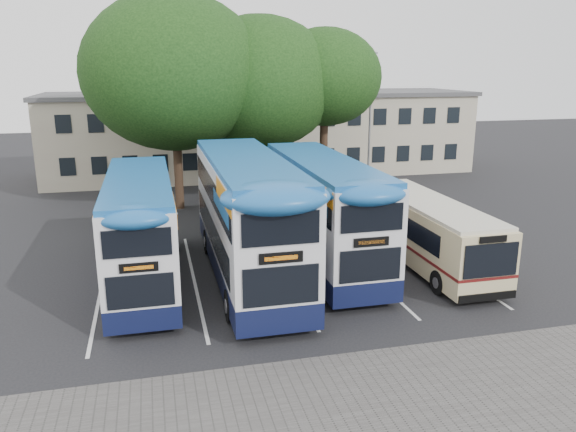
{
  "coord_description": "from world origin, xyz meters",
  "views": [
    {
      "loc": [
        -8.58,
        -16.03,
        8.22
      ],
      "look_at": [
        -3.42,
        5.0,
        2.37
      ],
      "focal_mm": 35.0,
      "sensor_mm": 36.0,
      "label": 1
    }
  ],
  "objects_px": {
    "lamp_post": "(370,113)",
    "tree_right": "(325,77)",
    "tree_mid": "(260,83)",
    "tree_left": "(173,72)",
    "bus_dd_right": "(323,207)",
    "bus_dd_mid": "(247,213)",
    "bus_single": "(426,228)",
    "bus_dd_left": "(141,226)"
  },
  "relations": [
    {
      "from": "lamp_post",
      "to": "bus_dd_left",
      "type": "bearing_deg",
      "value": -135.81
    },
    {
      "from": "lamp_post",
      "to": "tree_right",
      "type": "bearing_deg",
      "value": -146.4
    },
    {
      "from": "tree_left",
      "to": "tree_right",
      "type": "bearing_deg",
      "value": 2.59
    },
    {
      "from": "lamp_post",
      "to": "tree_right",
      "type": "distance_m",
      "value": 5.51
    },
    {
      "from": "tree_left",
      "to": "lamp_post",
      "type": "bearing_deg",
      "value": 13.53
    },
    {
      "from": "tree_right",
      "to": "bus_dd_mid",
      "type": "relative_size",
      "value": 0.9
    },
    {
      "from": "tree_mid",
      "to": "bus_dd_right",
      "type": "height_order",
      "value": "tree_mid"
    },
    {
      "from": "lamp_post",
      "to": "tree_right",
      "type": "height_order",
      "value": "tree_right"
    },
    {
      "from": "tree_mid",
      "to": "bus_dd_right",
      "type": "distance_m",
      "value": 12.71
    },
    {
      "from": "bus_dd_mid",
      "to": "bus_dd_right",
      "type": "bearing_deg",
      "value": 15.75
    },
    {
      "from": "tree_right",
      "to": "bus_dd_left",
      "type": "relative_size",
      "value": 1.04
    },
    {
      "from": "tree_left",
      "to": "tree_mid",
      "type": "xyz_separation_m",
      "value": [
        5.04,
        0.75,
        -0.64
      ]
    },
    {
      "from": "bus_dd_mid",
      "to": "lamp_post",
      "type": "bearing_deg",
      "value": 53.77
    },
    {
      "from": "bus_dd_left",
      "to": "bus_dd_right",
      "type": "bearing_deg",
      "value": 4.04
    },
    {
      "from": "tree_left",
      "to": "bus_single",
      "type": "distance_m",
      "value": 16.72
    },
    {
      "from": "tree_left",
      "to": "bus_dd_right",
      "type": "relative_size",
      "value": 1.13
    },
    {
      "from": "tree_mid",
      "to": "lamp_post",
      "type": "bearing_deg",
      "value": 16.62
    },
    {
      "from": "bus_dd_right",
      "to": "bus_dd_mid",
      "type": "bearing_deg",
      "value": -164.25
    },
    {
      "from": "bus_dd_right",
      "to": "bus_single",
      "type": "distance_m",
      "value": 4.46
    },
    {
      "from": "tree_right",
      "to": "bus_dd_right",
      "type": "xyz_separation_m",
      "value": [
        -3.6,
        -11.46,
        -5.01
      ]
    },
    {
      "from": "tree_left",
      "to": "bus_dd_mid",
      "type": "bearing_deg",
      "value": -80.55
    },
    {
      "from": "bus_single",
      "to": "bus_dd_mid",
      "type": "bearing_deg",
      "value": 178.41
    },
    {
      "from": "bus_single",
      "to": "bus_dd_left",
      "type": "bearing_deg",
      "value": 176.87
    },
    {
      "from": "tree_left",
      "to": "bus_dd_right",
      "type": "bearing_deg",
      "value": -64.11
    },
    {
      "from": "tree_left",
      "to": "tree_mid",
      "type": "distance_m",
      "value": 5.14
    },
    {
      "from": "tree_right",
      "to": "bus_single",
      "type": "distance_m",
      "value": 13.94
    },
    {
      "from": "lamp_post",
      "to": "bus_dd_mid",
      "type": "height_order",
      "value": "lamp_post"
    },
    {
      "from": "lamp_post",
      "to": "bus_single",
      "type": "height_order",
      "value": "lamp_post"
    },
    {
      "from": "bus_dd_left",
      "to": "bus_dd_right",
      "type": "relative_size",
      "value": 0.93
    },
    {
      "from": "bus_dd_mid",
      "to": "tree_right",
      "type": "bearing_deg",
      "value": 60.68
    },
    {
      "from": "tree_mid",
      "to": "bus_dd_mid",
      "type": "bearing_deg",
      "value": -103.43
    },
    {
      "from": "tree_right",
      "to": "bus_dd_left",
      "type": "xyz_separation_m",
      "value": [
        -11.01,
        -11.98,
        -5.18
      ]
    },
    {
      "from": "tree_mid",
      "to": "bus_single",
      "type": "xyz_separation_m",
      "value": [
        4.53,
        -12.96,
        -5.6
      ]
    },
    {
      "from": "tree_right",
      "to": "bus_dd_right",
      "type": "height_order",
      "value": "tree_right"
    },
    {
      "from": "tree_mid",
      "to": "bus_dd_left",
      "type": "relative_size",
      "value": 1.11
    },
    {
      "from": "tree_left",
      "to": "bus_dd_mid",
      "type": "relative_size",
      "value": 1.05
    },
    {
      "from": "lamp_post",
      "to": "tree_mid",
      "type": "bearing_deg",
      "value": -163.38
    },
    {
      "from": "bus_dd_left",
      "to": "tree_left",
      "type": "bearing_deg",
      "value": 79.97
    },
    {
      "from": "tree_mid",
      "to": "tree_right",
      "type": "height_order",
      "value": "tree_mid"
    },
    {
      "from": "lamp_post",
      "to": "tree_left",
      "type": "height_order",
      "value": "tree_left"
    },
    {
      "from": "tree_left",
      "to": "bus_dd_mid",
      "type": "height_order",
      "value": "tree_left"
    },
    {
      "from": "lamp_post",
      "to": "bus_single",
      "type": "xyz_separation_m",
      "value": [
        -3.53,
        -15.37,
        -3.51
      ]
    }
  ]
}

